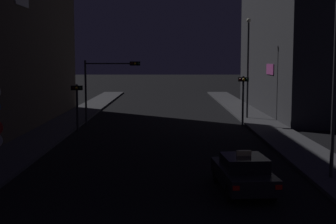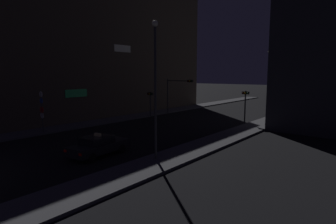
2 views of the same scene
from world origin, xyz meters
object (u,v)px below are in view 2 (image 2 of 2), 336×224
at_px(traffic_light_overhead, 177,89).
at_px(traffic_light_right_kerb, 245,100).
at_px(sign_pole_left, 42,109).
at_px(street_lamp_far_block, 268,80).
at_px(street_lamp_near_block, 155,79).
at_px(taxi, 99,145).
at_px(traffic_light_left_kerb, 150,99).

bearing_deg(traffic_light_overhead, traffic_light_right_kerb, -5.95).
bearing_deg(sign_pole_left, street_lamp_far_block, 57.00).
xyz_separation_m(sign_pole_left, street_lamp_near_block, (13.98, 0.35, 2.94)).
height_order(traffic_light_overhead, sign_pole_left, traffic_light_overhead).
xyz_separation_m(sign_pole_left, street_lamp_far_block, (13.82, 21.27, 2.56)).
bearing_deg(street_lamp_far_block, street_lamp_near_block, -89.54).
relative_size(traffic_light_overhead, street_lamp_far_block, 0.60).
bearing_deg(street_lamp_near_block, taxi, -158.83).
bearing_deg(traffic_light_left_kerb, traffic_light_right_kerb, 12.05).
bearing_deg(traffic_light_right_kerb, traffic_light_overhead, 174.05).
distance_m(traffic_light_overhead, traffic_light_left_kerb, 4.24).
bearing_deg(street_lamp_far_block, sign_pole_left, -123.00).
xyz_separation_m(traffic_light_right_kerb, sign_pole_left, (-12.80, -17.08, -0.34)).
bearing_deg(street_lamp_far_block, traffic_light_right_kerb, -103.57).
bearing_deg(street_lamp_near_block, traffic_light_overhead, 123.16).
bearing_deg(traffic_light_overhead, street_lamp_near_block, -56.84).
distance_m(traffic_light_overhead, sign_pole_left, 18.36).
height_order(taxi, traffic_light_left_kerb, traffic_light_left_kerb).
distance_m(taxi, traffic_light_right_kerb, 18.58).
relative_size(traffic_light_overhead, sign_pole_left, 1.29).
bearing_deg(street_lamp_near_block, traffic_light_right_kerb, 94.04).
distance_m(traffic_light_left_kerb, street_lamp_far_block, 15.03).
xyz_separation_m(traffic_light_overhead, traffic_light_left_kerb, (-1.69, -3.68, -1.24)).
bearing_deg(traffic_light_left_kerb, sign_pole_left, -92.57).
distance_m(sign_pole_left, street_lamp_far_block, 25.50).
xyz_separation_m(traffic_light_left_kerb, traffic_light_right_kerb, (12.15, 2.59, 0.32)).
xyz_separation_m(taxi, street_lamp_far_block, (3.79, 22.46, 4.23)).
bearing_deg(street_lamp_far_block, traffic_light_overhead, -164.84).
xyz_separation_m(traffic_light_left_kerb, sign_pole_left, (-0.65, -14.48, -0.02)).
xyz_separation_m(street_lamp_near_block, street_lamp_far_block, (-0.17, 20.93, -0.39)).
height_order(taxi, traffic_light_right_kerb, traffic_light_right_kerb).
relative_size(traffic_light_left_kerb, sign_pole_left, 0.86).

